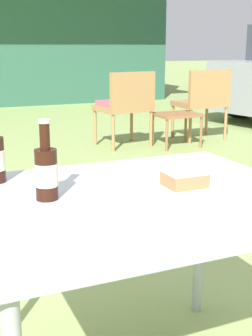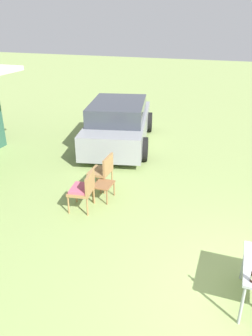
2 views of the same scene
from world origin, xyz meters
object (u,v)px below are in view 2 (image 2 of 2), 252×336
at_px(parked_car, 119,123).
at_px(wicker_chair_cushioned, 83,188).
at_px(wicker_chair_plain, 103,169).
at_px(garden_side_table, 103,186).

distance_m(parked_car, wicker_chair_cushioned, 4.03).
bearing_deg(parked_car, wicker_chair_plain, -179.07).
distance_m(parked_car, wicker_chair_plain, 3.06).
xyz_separation_m(wicker_chair_plain, garden_side_table, (-0.46, -0.20, -0.17)).
bearing_deg(garden_side_table, wicker_chair_cushioned, 157.03).
bearing_deg(garden_side_table, wicker_chair_plain, 23.67).
distance_m(parked_car, garden_side_table, 3.57).
height_order(wicker_chair_cushioned, garden_side_table, wicker_chair_cushioned).
bearing_deg(wicker_chair_cushioned, parked_car, -178.65).
relative_size(parked_car, garden_side_table, 9.55).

